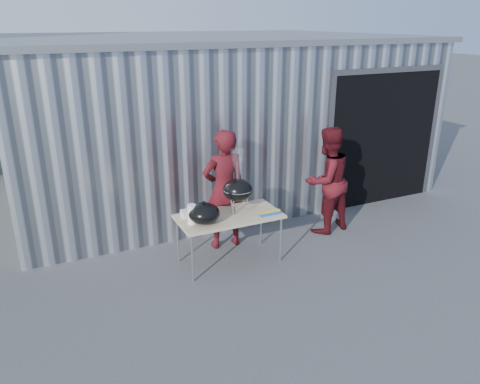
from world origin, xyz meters
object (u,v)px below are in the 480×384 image
folding_table (229,218)px  person_bystander (327,180)px  kettle_grill (238,185)px  person_cook (224,190)px

folding_table → person_bystander: bearing=9.6°
kettle_grill → person_cook: size_ratio=0.50×
kettle_grill → person_bystander: bearing=8.2°
folding_table → person_cook: bearing=74.3°
folding_table → kettle_grill: kettle_grill is taller
person_bystander → kettle_grill: bearing=-1.3°
folding_table → kettle_grill: 0.50m
folding_table → kettle_grill: (0.17, 0.07, 0.46)m
kettle_grill → person_cook: (-0.02, 0.45, -0.22)m
folding_table → person_bystander: (1.92, 0.32, 0.19)m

